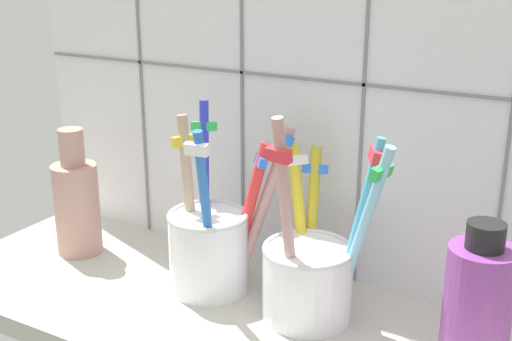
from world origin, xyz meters
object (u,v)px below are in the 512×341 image
object	(u,v)px
ceramic_vase	(77,203)
toothbrush_cup_right	(309,271)
toothbrush_cup_left	(211,242)
soap_bottle	(477,307)

from	to	relation	value
ceramic_vase	toothbrush_cup_right	bearing A→B (deg)	0.45
toothbrush_cup_left	toothbrush_cup_right	xyz separation A→B (cm)	(10.31, 0.01, -0.42)
toothbrush_cup_left	ceramic_vase	distance (cm)	16.93
toothbrush_cup_left	soap_bottle	distance (cm)	24.88
toothbrush_cup_right	ceramic_vase	world-z (taller)	toothbrush_cup_right
toothbrush_cup_left	ceramic_vase	xyz separation A→B (cm)	(-16.91, -0.20, 0.85)
toothbrush_cup_left	soap_bottle	world-z (taller)	toothbrush_cup_left
toothbrush_cup_left	soap_bottle	size ratio (longest dim) A/B	1.42
toothbrush_cup_left	ceramic_vase	bearing A→B (deg)	-179.32
soap_bottle	toothbrush_cup_left	bearing A→B (deg)	177.25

